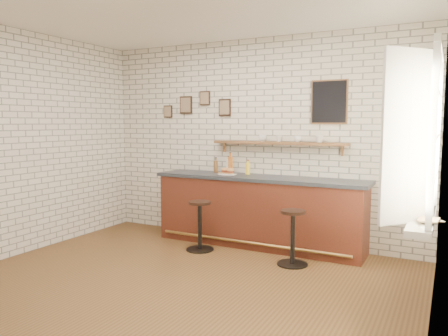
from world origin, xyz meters
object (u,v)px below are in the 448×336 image
(bitters_bottle_brown, at_px, (216,166))
(bar_stool_right, at_px, (293,236))
(ciabatta_sandwich, at_px, (228,171))
(book_lower, at_px, (418,220))
(bitters_bottle_white, at_px, (228,166))
(condiment_bottle_yellow, at_px, (248,168))
(sandwich_plate, at_px, (227,174))
(shelf_cup_b, at_px, (279,139))
(shelf_cup_d, at_px, (319,139))
(book_upper, at_px, (418,219))
(shelf_cup_c, at_px, (298,139))
(bar_counter, at_px, (258,211))
(shelf_cup_a, at_px, (263,138))
(bar_stool_left, at_px, (200,224))
(bitters_bottle_amber, at_px, (230,165))

(bitters_bottle_brown, height_order, bar_stool_right, bitters_bottle_brown)
(ciabatta_sandwich, relative_size, book_lower, 1.12)
(bitters_bottle_white, distance_m, condiment_bottle_yellow, 0.32)
(sandwich_plate, relative_size, shelf_cup_b, 3.13)
(condiment_bottle_yellow, relative_size, shelf_cup_d, 2.04)
(bitters_bottle_brown, relative_size, book_upper, 1.08)
(sandwich_plate, relative_size, shelf_cup_c, 2.56)
(bar_counter, distance_m, book_upper, 2.81)
(shelf_cup_b, height_order, shelf_cup_d, shelf_cup_d)
(condiment_bottle_yellow, xyz_separation_m, bar_stool_right, (0.95, -0.74, -0.73))
(bar_stool_right, bearing_deg, shelf_cup_d, 83.40)
(sandwich_plate, xyz_separation_m, shelf_cup_c, (1.01, 0.19, 0.53))
(ciabatta_sandwich, xyz_separation_m, shelf_cup_a, (0.47, 0.19, 0.48))
(shelf_cup_b, height_order, book_lower, shelf_cup_b)
(condiment_bottle_yellow, height_order, bar_stool_right, condiment_bottle_yellow)
(bitters_bottle_brown, relative_size, bitters_bottle_white, 0.89)
(ciabatta_sandwich, distance_m, shelf_cup_a, 0.70)
(bitters_bottle_white, relative_size, shelf_cup_a, 2.21)
(shelf_cup_c, xyz_separation_m, shelf_cup_d, (0.31, 0.00, 0.01))
(bitters_bottle_white, relative_size, shelf_cup_c, 2.39)
(book_lower, bearing_deg, bar_counter, 109.93)
(bitters_bottle_white, height_order, shelf_cup_d, shelf_cup_d)
(bar_counter, relative_size, ciabatta_sandwich, 11.96)
(sandwich_plate, distance_m, condiment_bottle_yellow, 0.31)
(bar_counter, height_order, shelf_cup_d, shelf_cup_d)
(bitters_bottle_white, height_order, shelf_cup_b, shelf_cup_b)
(bitters_bottle_brown, bearing_deg, bar_counter, -10.72)
(shelf_cup_b, relative_size, shelf_cup_d, 0.85)
(bitters_bottle_brown, bearing_deg, shelf_cup_c, 2.44)
(bar_counter, xyz_separation_m, shelf_cup_b, (0.23, 0.20, 1.04))
(bitters_bottle_brown, distance_m, bitters_bottle_white, 0.21)
(bar_stool_left, height_order, book_lower, book_lower)
(bar_counter, distance_m, bitters_bottle_amber, 0.84)
(sandwich_plate, height_order, book_lower, sandwich_plate)
(bitters_bottle_amber, distance_m, book_lower, 3.27)
(ciabatta_sandwich, bearing_deg, shelf_cup_b, 15.10)
(bitters_bottle_amber, distance_m, shelf_cup_a, 0.65)
(bitters_bottle_brown, xyz_separation_m, book_lower, (2.96, -1.82, -0.16))
(shelf_cup_a, bearing_deg, sandwich_plate, -162.16)
(bitters_bottle_white, bearing_deg, sandwich_plate, -68.95)
(bar_stool_right, relative_size, shelf_cup_b, 7.76)
(sandwich_plate, xyz_separation_m, bitters_bottle_amber, (-0.02, 0.14, 0.12))
(bar_stool_left, xyz_separation_m, shelf_cup_c, (1.14, 0.78, 1.17))
(bar_stool_right, distance_m, shelf_cup_b, 1.50)
(ciabatta_sandwich, xyz_separation_m, shelf_cup_b, (0.72, 0.19, 0.48))
(bitters_bottle_amber, relative_size, bar_stool_left, 0.46)
(ciabatta_sandwich, bearing_deg, sandwich_plate, 180.00)
(ciabatta_sandwich, height_order, bitters_bottle_amber, bitters_bottle_amber)
(bitters_bottle_brown, bearing_deg, bitters_bottle_white, 0.00)
(bar_stool_left, bearing_deg, sandwich_plate, 77.69)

